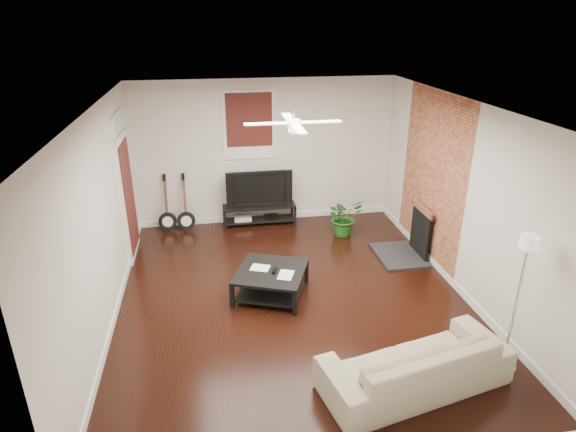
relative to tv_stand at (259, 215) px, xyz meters
name	(u,v)px	position (x,y,z in m)	size (l,w,h in m)	color
room	(293,210)	(0.17, -2.78, 1.20)	(5.01, 6.01, 2.81)	black
brick_accent	(432,178)	(2.66, -1.78, 1.20)	(0.02, 2.20, 2.80)	brown
fireplace	(410,231)	(2.37, -1.78, 0.26)	(0.80, 1.10, 0.92)	black
window_back	(249,125)	(-0.13, 0.19, 1.75)	(1.00, 0.06, 1.30)	#35140E
door_left	(127,185)	(-2.29, -0.88, 1.05)	(0.08, 1.00, 2.50)	white
tv_stand	(259,215)	(0.00, 0.00, 0.00)	(1.42, 0.38, 0.40)	black
tv	(259,187)	(0.00, 0.02, 0.57)	(1.27, 0.17, 0.73)	black
coffee_table	(271,282)	(-0.13, -2.62, 0.00)	(0.97, 0.97, 0.41)	black
sofa	(415,363)	(1.19, -4.77, 0.11)	(2.12, 0.83, 0.62)	tan
floor_lamp	(516,305)	(2.37, -4.67, 0.67)	(0.29, 0.29, 1.73)	silver
potted_plant	(344,217)	(1.51, -0.77, 0.17)	(0.66, 0.57, 0.73)	#1F5B1A
guitar_left	(166,204)	(-1.77, -0.03, 0.36)	(0.34, 0.24, 1.12)	black
guitar_right	(185,203)	(-1.42, -0.06, 0.36)	(0.34, 0.24, 1.12)	black
ceiling_fan	(293,123)	(0.17, -2.78, 2.40)	(1.24, 1.24, 0.32)	white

